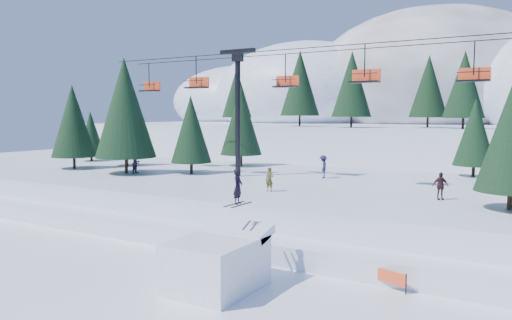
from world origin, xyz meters
The scene contains 10 objects.
ground centered at (0.00, 0.00, 0.00)m, with size 160.00×160.00×0.00m, color white.
mid_shelf centered at (0.00, 18.00, 1.25)m, with size 70.00×22.00×2.50m, color white.
berm centered at (0.00, 8.00, 0.55)m, with size 70.00×6.00×1.10m, color white.
mountain_ridge centered at (-5.08, 73.32, 9.65)m, with size 119.00×60.00×26.46m.
jump_kicker centered at (0.80, 1.14, 1.20)m, with size 3.24×4.43×5.10m.
chairlift centered at (0.92, 18.05, 9.32)m, with size 46.00×3.21×10.28m.
conifer_stand centered at (2.06, 18.20, 7.08)m, with size 62.24×17.97×9.88m.
distant_skiers centered at (1.03, 18.13, 3.39)m, with size 34.24×9.29×1.86m.
banner_near centered at (6.74, 5.01, 0.54)m, with size 2.71×0.97×0.90m.
banner_far centered at (10.36, 5.85, 0.54)m, with size 2.61×1.22×0.90m.
Camera 1 is at (13.05, -16.22, 7.59)m, focal length 35.00 mm.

